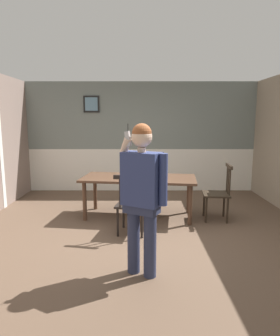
{
  "coord_description": "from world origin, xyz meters",
  "views": [
    {
      "loc": [
        -0.03,
        -4.18,
        1.73
      ],
      "look_at": [
        -0.03,
        -0.49,
        1.12
      ],
      "focal_mm": 31.31,
      "sensor_mm": 36.0,
      "label": 1
    }
  ],
  "objects_px": {
    "person_figure": "(142,190)",
    "chair_by_doorway": "(218,193)",
    "dining_table": "(139,182)",
    "chair_near_window": "(132,204)"
  },
  "relations": [
    {
      "from": "chair_near_window",
      "to": "person_figure",
      "type": "xyz_separation_m",
      "value": [
        0.15,
        -1.2,
        0.51
      ]
    },
    {
      "from": "dining_table",
      "to": "person_figure",
      "type": "bearing_deg",
      "value": -88.63
    },
    {
      "from": "dining_table",
      "to": "chair_near_window",
      "type": "height_order",
      "value": "chair_near_window"
    },
    {
      "from": "chair_near_window",
      "to": "person_figure",
      "type": "bearing_deg",
      "value": -72.21
    },
    {
      "from": "chair_near_window",
      "to": "person_figure",
      "type": "height_order",
      "value": "person_figure"
    },
    {
      "from": "person_figure",
      "to": "chair_by_doorway",
      "type": "bearing_deg",
      "value": -98.05
    },
    {
      "from": "dining_table",
      "to": "chair_near_window",
      "type": "bearing_deg",
      "value": -97.38
    },
    {
      "from": "dining_table",
      "to": "chair_by_doorway",
      "type": "relative_size",
      "value": 2.13
    },
    {
      "from": "dining_table",
      "to": "chair_by_doorway",
      "type": "height_order",
      "value": "chair_by_doorway"
    },
    {
      "from": "dining_table",
      "to": "person_figure",
      "type": "distance_m",
      "value": 2.03
    }
  ]
}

